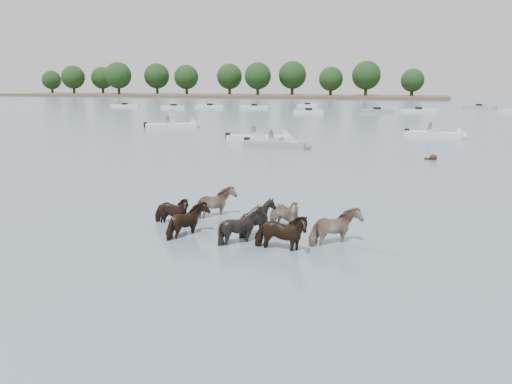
% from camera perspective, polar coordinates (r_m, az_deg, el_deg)
% --- Properties ---
extents(ground, '(400.00, 400.00, 0.00)m').
position_cam_1_polar(ground, '(16.13, -4.61, -3.99)').
color(ground, '#4D606E').
rests_on(ground, ground).
extents(shoreline, '(160.00, 30.00, 1.00)m').
position_cam_1_polar(shoreline, '(181.08, -5.57, 10.81)').
color(shoreline, '#4C4233').
rests_on(shoreline, ground).
extents(pony_herd, '(6.90, 3.74, 1.34)m').
position_cam_1_polar(pony_herd, '(15.25, -0.91, -3.42)').
color(pony_herd, black).
rests_on(pony_herd, ground).
extents(swimming_pony, '(0.72, 0.44, 0.44)m').
position_cam_1_polar(swimming_pony, '(32.22, 19.35, 3.65)').
color(swimming_pony, black).
rests_on(swimming_pony, ground).
extents(motorboat_a, '(5.63, 2.67, 1.92)m').
position_cam_1_polar(motorboat_a, '(40.24, 1.34, 6.07)').
color(motorboat_a, silver).
rests_on(motorboat_a, ground).
extents(motorboat_b, '(5.18, 1.70, 1.92)m').
position_cam_1_polar(motorboat_b, '(36.18, 3.43, 5.37)').
color(motorboat_b, gray).
rests_on(motorboat_b, ground).
extents(motorboat_c, '(5.45, 2.85, 1.92)m').
position_cam_1_polar(motorboat_c, '(45.71, 20.47, 6.04)').
color(motorboat_c, silver).
rests_on(motorboat_c, ground).
extents(motorboat_f, '(5.70, 4.32, 1.92)m').
position_cam_1_polar(motorboat_f, '(53.48, -8.74, 7.43)').
color(motorboat_f, silver).
rests_on(motorboat_f, ground).
extents(distant_flotilla, '(106.65, 28.89, 0.93)m').
position_cam_1_polar(distant_flotilla, '(89.67, 15.94, 8.97)').
color(distant_flotilla, silver).
rests_on(distant_flotilla, ground).
extents(treeline, '(148.82, 21.98, 12.19)m').
position_cam_1_polar(treeline, '(181.82, -6.47, 12.84)').
color(treeline, '#382619').
rests_on(treeline, ground).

